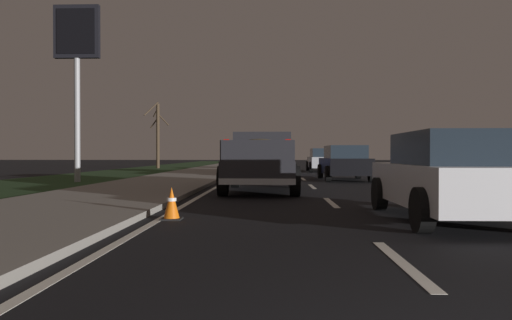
% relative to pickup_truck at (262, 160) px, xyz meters
% --- Properties ---
extents(ground, '(144.00, 144.00, 0.00)m').
position_rel_pickup_truck_xyz_m(ground, '(13.40, -1.75, -0.98)').
color(ground, black).
extents(sidewalk_shoulder, '(108.00, 4.00, 0.12)m').
position_rel_pickup_truck_xyz_m(sidewalk_shoulder, '(13.40, 3.95, -0.92)').
color(sidewalk_shoulder, gray).
rests_on(sidewalk_shoulder, ground).
extents(grass_verge, '(108.00, 6.00, 0.01)m').
position_rel_pickup_truck_xyz_m(grass_verge, '(13.40, 8.95, -0.98)').
color(grass_verge, '#1E3819').
rests_on(grass_verge, ground).
extents(lane_markings, '(108.00, 3.54, 0.01)m').
position_rel_pickup_truck_xyz_m(lane_markings, '(15.70, 0.76, -0.98)').
color(lane_markings, silver).
rests_on(lane_markings, ground).
extents(pickup_truck, '(5.46, 2.35, 1.87)m').
position_rel_pickup_truck_xyz_m(pickup_truck, '(0.00, 0.00, 0.00)').
color(pickup_truck, '#232328').
rests_on(pickup_truck, ground).
extents(sedan_white, '(4.41, 2.03, 1.54)m').
position_rel_pickup_truck_xyz_m(sedan_white, '(-6.80, -3.46, -0.20)').
color(sedan_white, silver).
rests_on(sedan_white, ground).
extents(sedan_blue, '(4.44, 2.09, 1.54)m').
position_rel_pickup_truck_xyz_m(sedan_blue, '(13.13, 0.17, -0.20)').
color(sedan_blue, navy).
rests_on(sedan_blue, ground).
extents(sedan_black, '(4.43, 2.07, 1.54)m').
position_rel_pickup_truck_xyz_m(sedan_black, '(6.61, -3.52, -0.20)').
color(sedan_black, black).
rests_on(sedan_black, ground).
extents(sedan_silver, '(4.40, 2.02, 1.54)m').
position_rel_pickup_truck_xyz_m(sedan_silver, '(17.58, -3.65, -0.20)').
color(sedan_silver, '#B2B5BA').
rests_on(sedan_silver, ground).
extents(gas_price_sign, '(0.27, 1.90, 7.35)m').
position_rel_pickup_truck_xyz_m(gas_price_sign, '(4.78, 7.81, 4.57)').
color(gas_price_sign, '#99999E').
rests_on(gas_price_sign, ground).
extents(bare_tree_far, '(1.94, 1.83, 5.51)m').
position_rel_pickup_truck_xyz_m(bare_tree_far, '(25.14, 9.26, 1.89)').
color(bare_tree_far, '#423323').
rests_on(bare_tree_far, ground).
extents(traffic_cone_near, '(0.36, 0.36, 0.58)m').
position_rel_pickup_truck_xyz_m(traffic_cone_near, '(-6.85, 1.43, -0.70)').
color(traffic_cone_near, black).
rests_on(traffic_cone_near, ground).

